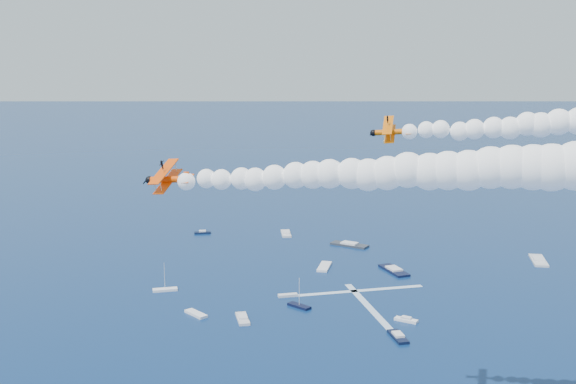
% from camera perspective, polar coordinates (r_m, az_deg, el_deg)
% --- Properties ---
extents(biplane_lead, '(7.94, 9.47, 7.22)m').
position_cam_1_polar(biplane_lead, '(122.84, 8.08, 4.65)').
color(biplane_lead, '#EE6605').
extents(biplane_trail, '(7.90, 9.45, 7.58)m').
position_cam_1_polar(biplane_trail, '(106.96, -9.26, 0.97)').
color(biplane_trail, '#FF4A05').
extents(smoke_trail_trail, '(61.25, 11.63, 10.99)m').
position_cam_1_polar(smoke_trail_trail, '(98.04, 7.04, 1.49)').
color(smoke_trail_trail, white).
extents(spectator_boats, '(217.18, 156.45, 0.70)m').
position_cam_1_polar(spectator_boats, '(210.45, 8.03, -8.01)').
color(spectator_boats, silver).
rests_on(spectator_boats, ground).
extents(boat_wakes, '(199.38, 68.77, 0.04)m').
position_cam_1_polar(boat_wakes, '(200.14, 3.49, -9.03)').
color(boat_wakes, white).
rests_on(boat_wakes, ground).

